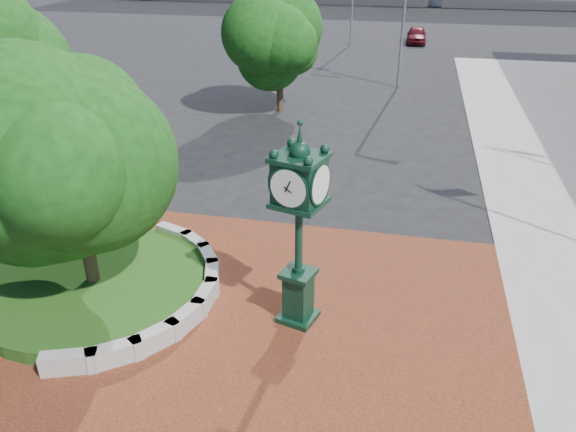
# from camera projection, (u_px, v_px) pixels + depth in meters

# --- Properties ---
(ground) EXTENTS (200.00, 200.00, 0.00)m
(ground) POSITION_uv_depth(u_px,v_px,m) (272.00, 315.00, 14.48)
(ground) COLOR black
(ground) RESTS_ON ground
(plaza) EXTENTS (12.00, 12.00, 0.04)m
(plaza) POSITION_uv_depth(u_px,v_px,m) (262.00, 339.00, 13.61)
(plaza) COLOR maroon
(plaza) RESTS_ON ground
(planter_wall) EXTENTS (2.96, 6.77, 0.54)m
(planter_wall) POSITION_uv_depth(u_px,v_px,m) (173.00, 294.00, 14.88)
(planter_wall) COLOR #9E9B93
(planter_wall) RESTS_ON ground
(grass_bed) EXTENTS (6.10, 6.10, 0.40)m
(grass_bed) POSITION_uv_depth(u_px,v_px,m) (95.00, 285.00, 15.35)
(grass_bed) COLOR #193F12
(grass_bed) RESTS_ON ground
(tree_planter) EXTENTS (5.20, 5.20, 6.33)m
(tree_planter) POSITION_uv_depth(u_px,v_px,m) (72.00, 166.00, 13.75)
(tree_planter) COLOR #38281C
(tree_planter) RESTS_ON ground
(tree_street) EXTENTS (4.40, 4.40, 5.45)m
(tree_street) POSITION_uv_depth(u_px,v_px,m) (280.00, 51.00, 29.45)
(tree_street) COLOR #38281C
(tree_street) RESTS_ON ground
(post_clock) EXTENTS (1.29, 1.29, 5.18)m
(post_clock) POSITION_uv_depth(u_px,v_px,m) (299.00, 221.00, 13.04)
(post_clock) COLOR black
(post_clock) RESTS_ON ground
(parked_car) EXTENTS (1.68, 4.11, 1.40)m
(parked_car) POSITION_uv_depth(u_px,v_px,m) (417.00, 35.00, 49.29)
(parked_car) COLOR #530B14
(parked_car) RESTS_ON ground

